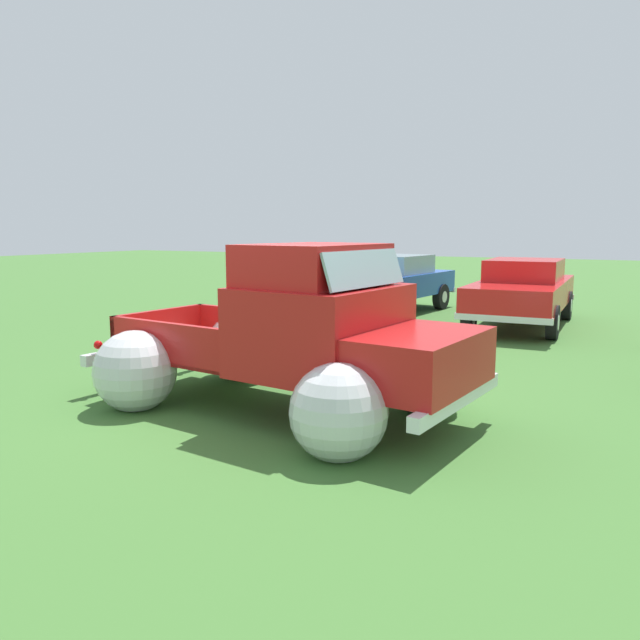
% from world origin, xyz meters
% --- Properties ---
extents(ground_plane, '(80.00, 80.00, 0.00)m').
position_xyz_m(ground_plane, '(0.00, 0.00, 0.00)').
color(ground_plane, '#3D6B2D').
extents(vintage_pickup_truck, '(4.80, 3.18, 1.96)m').
position_xyz_m(vintage_pickup_truck, '(0.39, -0.05, 0.76)').
color(vintage_pickup_truck, black).
rests_on(vintage_pickup_truck, ground).
extents(show_car_0, '(2.39, 4.39, 1.43)m').
position_xyz_m(show_car_0, '(-1.91, 8.49, 0.78)').
color(show_car_0, black).
rests_on(show_car_0, ground).
extents(show_car_1, '(1.86, 4.63, 1.43)m').
position_xyz_m(show_car_1, '(1.46, 7.76, 0.78)').
color(show_car_1, black).
rests_on(show_car_1, ground).
extents(lane_cone_0, '(0.36, 0.36, 0.63)m').
position_xyz_m(lane_cone_0, '(0.93, 2.43, 0.31)').
color(lane_cone_0, black).
rests_on(lane_cone_0, ground).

